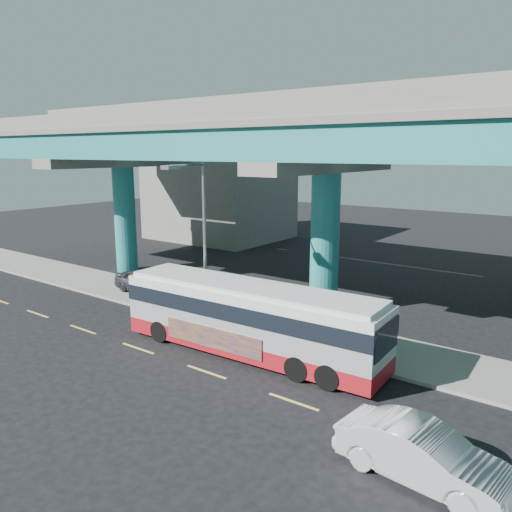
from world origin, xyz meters
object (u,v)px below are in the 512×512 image
Objects in this scene: sedan at (423,454)px; stop_sign at (388,324)px; street_lamp at (196,220)px; transit_bus at (250,316)px; parked_car at (144,281)px.

stop_sign is (-3.43, 6.03, 1.10)m from sedan.
transit_bus is at bearing -17.33° from street_lamp.
street_lamp is (-12.78, 5.29, 4.50)m from sedan.
transit_bus is 2.55× the size of sedan.
sedan is at bearing -45.97° from stop_sign.
transit_bus is 9.56m from sedan.
sedan is 1.96× the size of stop_sign.
parked_car is 8.10m from street_lamp.
parked_car is at bearing 74.50° from sedan.
sedan is 14.55m from street_lamp.
street_lamp is (6.43, -2.13, 4.43)m from parked_car.
transit_bus reaches higher than stop_sign.
parked_car is at bearing 161.70° from street_lamp.
parked_car is 15.88m from stop_sign.
transit_bus is at bearing -144.27° from stop_sign.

